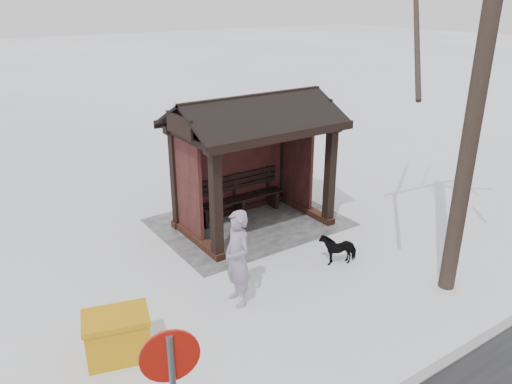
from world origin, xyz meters
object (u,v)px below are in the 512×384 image
dog (338,248)px  grit_bin (117,336)px  bus_shelter (250,135)px  pedestrian (238,259)px

dog → grit_bin: bearing=-67.6°
bus_shelter → grit_bin: bearing=33.6°
dog → grit_bin: 4.69m
pedestrian → dog: (-2.44, -0.08, -0.57)m
bus_shelter → pedestrian: bus_shelter is taller
bus_shelter → dog: bus_shelter is taller
pedestrian → grit_bin: (2.23, 0.19, -0.50)m
dog → grit_bin: size_ratio=0.67×
bus_shelter → pedestrian: size_ratio=2.06×
bus_shelter → grit_bin: size_ratio=3.29×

